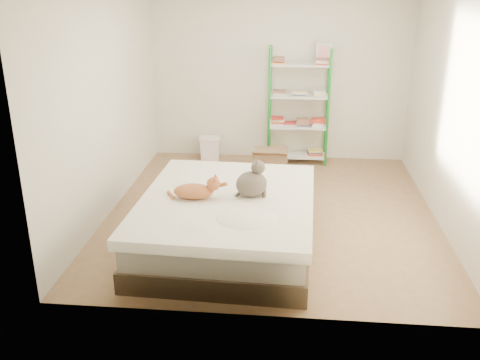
# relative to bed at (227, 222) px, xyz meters

# --- Properties ---
(room) EXTENTS (3.81, 4.21, 2.61)m
(room) POSITION_rel_bed_xyz_m (0.42, 0.91, 1.03)
(room) COLOR #9E7A58
(room) RESTS_ON ground
(bed) EXTENTS (1.79, 2.20, 0.55)m
(bed) POSITION_rel_bed_xyz_m (0.00, 0.00, 0.00)
(bed) COLOR #4D3B26
(bed) RESTS_ON ground
(orange_cat) EXTENTS (0.49, 0.28, 0.19)m
(orange_cat) POSITION_rel_bed_xyz_m (-0.33, -0.06, 0.37)
(orange_cat) COLOR #C47C40
(orange_cat) RESTS_ON bed
(grey_cat) EXTENTS (0.40, 0.36, 0.38)m
(grey_cat) POSITION_rel_bed_xyz_m (0.24, 0.05, 0.46)
(grey_cat) COLOR #655952
(grey_cat) RESTS_ON bed
(shelf_unit) EXTENTS (0.88, 0.36, 1.74)m
(shelf_unit) POSITION_rel_bed_xyz_m (0.72, 2.79, 0.54)
(shelf_unit) COLOR green
(shelf_unit) RESTS_ON ground
(cardboard_box) EXTENTS (0.48, 0.46, 0.39)m
(cardboard_box) POSITION_rel_bed_xyz_m (0.34, 2.25, -0.10)
(cardboard_box) COLOR #9A6A53
(cardboard_box) RESTS_ON ground
(white_bin) EXTENTS (0.34, 0.30, 0.35)m
(white_bin) POSITION_rel_bed_xyz_m (-0.60, 2.76, -0.10)
(white_bin) COLOR white
(white_bin) RESTS_ON ground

